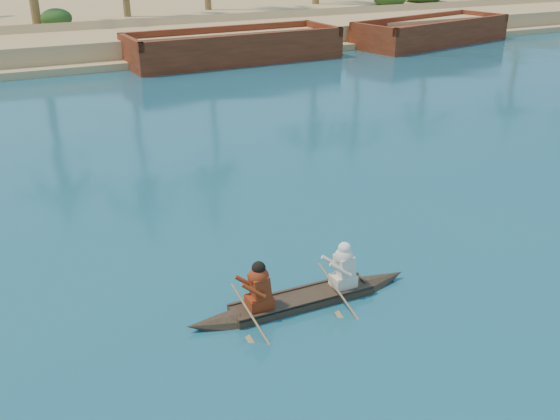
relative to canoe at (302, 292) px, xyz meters
name	(u,v)px	position (x,y,z in m)	size (l,w,h in m)	color
ground	(402,240)	(3.25, 1.32, -0.24)	(160.00, 160.00, 0.00)	navy
sandy_embankment	(61,11)	(3.25, 48.20, 0.29)	(150.00, 51.00, 1.50)	tan
shrub_cluster	(99,24)	(3.25, 32.82, 0.96)	(100.00, 6.00, 2.40)	#1B3E16
canoe	(302,292)	(0.00, 0.00, 0.00)	(4.47, 0.69, 1.23)	#3D2A21
barge_mid	(234,48)	(8.45, 23.32, 0.44)	(11.69, 4.19, 1.93)	maroon
barge_right	(432,33)	(21.99, 23.32, 0.41)	(11.62, 6.02, 1.85)	maroon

